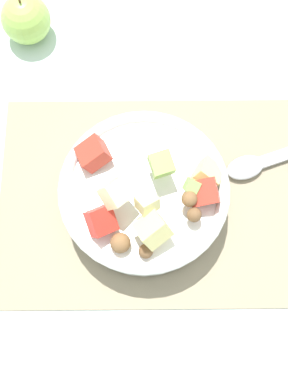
# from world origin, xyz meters

# --- Properties ---
(ground_plane) EXTENTS (2.40, 2.40, 0.00)m
(ground_plane) POSITION_xyz_m (0.00, 0.00, 0.00)
(ground_plane) COLOR silver
(placemat) EXTENTS (0.44, 0.32, 0.01)m
(placemat) POSITION_xyz_m (0.00, 0.00, 0.00)
(placemat) COLOR gray
(placemat) RESTS_ON ground_plane
(salad_bowl) EXTENTS (0.23, 0.23, 0.13)m
(salad_bowl) POSITION_xyz_m (0.01, 0.01, 0.05)
(salad_bowl) COLOR white
(salad_bowl) RESTS_ON placemat
(serving_spoon) EXTENTS (0.21, 0.10, 0.01)m
(serving_spoon) POSITION_xyz_m (-0.18, -0.06, 0.01)
(serving_spoon) COLOR #B7B7BC
(serving_spoon) RESTS_ON placemat
(whole_apple) EXTENTS (0.08, 0.08, 0.09)m
(whole_apple) POSITION_xyz_m (0.19, -0.29, 0.04)
(whole_apple) COLOR #9EC656
(whole_apple) RESTS_ON ground_plane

